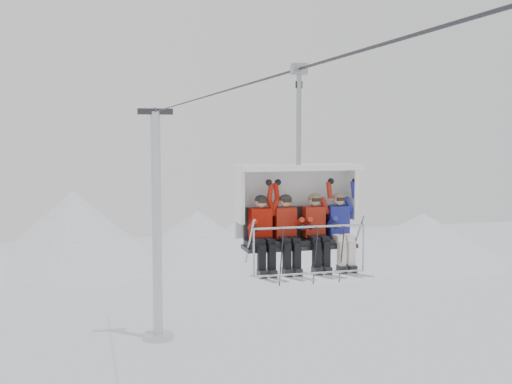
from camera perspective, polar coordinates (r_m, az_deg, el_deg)
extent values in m
cone|color=white|center=(59.65, -15.92, -3.21)|extent=(16.00, 16.00, 7.00)
cone|color=white|center=(59.66, -5.26, -4.00)|extent=(14.00, 14.00, 5.00)
cone|color=white|center=(60.19, 4.50, -3.43)|extent=(18.00, 18.00, 6.00)
cone|color=white|center=(63.09, 14.59, -3.87)|extent=(16.00, 16.00, 4.50)
cone|color=white|center=(63.86, -0.41, -3.59)|extent=(12.00, 12.00, 4.50)
cylinder|color=silver|center=(37.64, -8.81, -3.09)|extent=(0.56, 0.56, 13.30)
cylinder|color=silver|center=(39.10, -8.67, -12.56)|extent=(1.80, 1.80, 0.30)
cube|color=#2D2D32|center=(37.26, -8.95, 7.08)|extent=(2.00, 0.35, 0.35)
cylinder|color=#2D2D32|center=(15.61, 0.00, 9.78)|extent=(0.06, 50.00, 0.06)
cube|color=black|center=(12.61, 3.90, -4.43)|extent=(2.13, 0.55, 0.10)
cube|color=black|center=(12.80, 3.53, -2.65)|extent=(2.13, 0.10, 0.62)
cube|color=#2D2D32|center=(12.63, 3.90, -4.83)|extent=(2.23, 0.60, 0.08)
cube|color=white|center=(12.96, 3.23, -0.82)|extent=(2.38, 0.10, 1.42)
cube|color=white|center=(12.53, 3.82, 2.22)|extent=(2.38, 0.90, 0.10)
cylinder|color=#B6B6BB|center=(12.04, 4.77, -3.11)|extent=(2.17, 0.04, 0.04)
cylinder|color=#B6B6BB|center=(12.14, 4.85, -7.22)|extent=(2.17, 0.04, 0.04)
cylinder|color=#9A9DA2|center=(12.53, 3.82, 6.55)|extent=(0.10, 0.10, 1.89)
cube|color=#9A9DA2|center=(12.59, 3.85, 10.86)|extent=(0.30, 0.18, 0.22)
cube|color=red|center=(12.36, 0.39, -2.83)|extent=(0.41, 0.27, 0.60)
sphere|color=tan|center=(12.27, 0.44, -0.88)|extent=(0.22, 0.22, 0.22)
cube|color=black|center=(12.01, 0.51, -5.84)|extent=(0.14, 0.15, 0.49)
cube|color=black|center=(12.06, 1.40, -5.79)|extent=(0.14, 0.15, 0.49)
cube|color=#B1B5BB|center=(12.00, 0.63, -7.72)|extent=(0.09, 1.69, 0.26)
cube|color=#B1B5BB|center=(12.05, 1.53, -7.66)|extent=(0.09, 1.69, 0.26)
cube|color=#B52211|center=(12.50, 2.58, -2.75)|extent=(0.41, 0.27, 0.60)
sphere|color=tan|center=(12.41, 2.65, -0.82)|extent=(0.22, 0.22, 0.22)
cube|color=black|center=(12.15, 2.77, -5.71)|extent=(0.14, 0.15, 0.49)
cube|color=black|center=(12.21, 3.64, -5.66)|extent=(0.14, 0.15, 0.49)
cube|color=#B1B5BB|center=(12.14, 2.91, -7.57)|extent=(0.09, 1.69, 0.26)
cube|color=#B1B5BB|center=(12.20, 3.78, -7.51)|extent=(0.09, 1.69, 0.26)
cube|color=red|center=(12.69, 5.14, -2.64)|extent=(0.41, 0.27, 0.60)
sphere|color=tan|center=(12.60, 5.22, -0.74)|extent=(0.22, 0.22, 0.22)
cube|color=black|center=(12.35, 5.40, -5.56)|extent=(0.14, 0.15, 0.49)
cube|color=black|center=(12.41, 6.25, -5.51)|extent=(0.14, 0.15, 0.49)
cube|color=#B1B5BB|center=(12.33, 5.55, -7.39)|extent=(0.09, 1.69, 0.26)
cube|color=#B1B5BB|center=(12.40, 6.40, -7.32)|extent=(0.09, 1.69, 0.26)
cube|color=navy|center=(12.88, 7.29, -2.55)|extent=(0.41, 0.27, 0.60)
sphere|color=tan|center=(12.79, 7.38, -0.68)|extent=(0.22, 0.22, 0.22)
cube|color=white|center=(12.53, 7.62, -5.42)|extent=(0.14, 0.15, 0.48)
cube|color=white|center=(12.61, 8.44, -5.36)|extent=(0.14, 0.15, 0.48)
cube|color=#B1B5BB|center=(12.52, 7.78, -7.22)|extent=(0.09, 1.69, 0.26)
cube|color=#B1B5BB|center=(12.59, 8.60, -7.15)|extent=(0.09, 1.69, 0.26)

